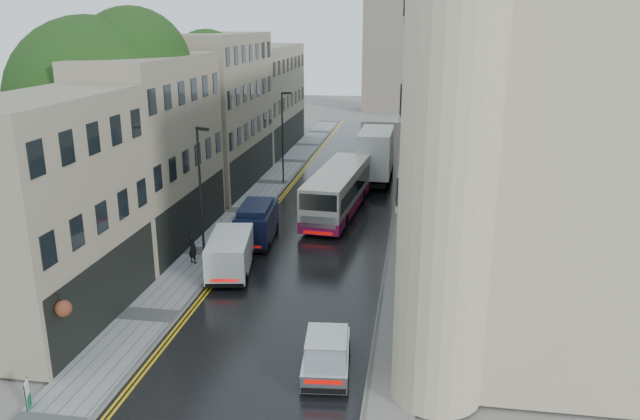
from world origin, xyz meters
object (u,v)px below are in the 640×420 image
(cream_bus, at_px, (309,203))
(white_van, at_px, (207,266))
(lamp_post_far, at_px, (283,138))
(tree_near, at_px, (97,130))
(tree_far, at_px, (184,112))
(estate_sign, at_px, (27,395))
(navy_van, at_px, (236,230))
(white_lorry, at_px, (360,160))
(silver_hatchback, at_px, (303,371))
(lamp_post_near, at_px, (201,195))
(pedestrian, at_px, (193,249))

(cream_bus, bearing_deg, white_van, -103.45)
(cream_bus, xyz_separation_m, lamp_post_far, (-4.09, 10.72, 2.22))
(tree_near, bearing_deg, white_van, -33.18)
(tree_far, bearing_deg, estate_sign, -80.08)
(tree_far, height_order, navy_van, tree_far)
(navy_van, bearing_deg, tree_near, 174.78)
(white_lorry, height_order, navy_van, white_lorry)
(tree_near, bearing_deg, cream_bus, 23.53)
(tree_far, xyz_separation_m, lamp_post_far, (7.26, 2.79, -2.41))
(cream_bus, distance_m, white_van, 11.00)
(tree_far, distance_m, silver_hatchback, 30.89)
(white_lorry, distance_m, lamp_post_near, 19.18)
(estate_sign, bearing_deg, silver_hatchback, -7.31)
(silver_hatchback, height_order, estate_sign, silver_hatchback)
(lamp_post_near, relative_size, lamp_post_far, 1.01)
(navy_van, bearing_deg, silver_hatchback, -68.91)
(white_van, bearing_deg, lamp_post_near, 102.82)
(tree_near, height_order, white_lorry, tree_near)
(cream_bus, relative_size, lamp_post_far, 1.56)
(navy_van, height_order, lamp_post_near, lamp_post_near)
(navy_van, relative_size, pedestrian, 3.11)
(tree_far, bearing_deg, lamp_post_far, 21.06)
(tree_near, height_order, silver_hatchback, tree_near)
(pedestrian, relative_size, lamp_post_near, 0.21)
(tree_far, distance_m, pedestrian, 17.61)
(tree_far, height_order, lamp_post_far, tree_far)
(navy_van, distance_m, lamp_post_far, 16.13)
(silver_hatchback, distance_m, lamp_post_near, 14.49)
(pedestrian, xyz_separation_m, lamp_post_far, (1.14, 18.43, 2.90))
(cream_bus, xyz_separation_m, lamp_post_near, (-4.80, -7.08, 2.27))
(silver_hatchback, height_order, navy_van, navy_van)
(white_lorry, bearing_deg, pedestrian, -111.74)
(tree_far, distance_m, white_lorry, 14.46)
(tree_near, relative_size, lamp_post_far, 1.88)
(white_lorry, relative_size, navy_van, 1.73)
(white_lorry, height_order, estate_sign, white_lorry)
(silver_hatchback, bearing_deg, navy_van, 110.15)
(silver_hatchback, relative_size, white_van, 0.82)
(white_lorry, xyz_separation_m, navy_van, (-5.73, -15.87, -0.99))
(tree_far, xyz_separation_m, white_lorry, (13.63, 2.74, -3.96))
(tree_near, relative_size, estate_sign, 14.38)
(tree_near, height_order, estate_sign, tree_near)
(tree_near, relative_size, pedestrian, 8.71)
(white_van, relative_size, pedestrian, 2.99)
(tree_near, height_order, lamp_post_far, tree_near)
(cream_bus, distance_m, navy_van, 6.24)
(tree_near, bearing_deg, silver_hatchback, -43.16)
(navy_van, bearing_deg, estate_sign, -103.83)
(cream_bus, height_order, silver_hatchback, cream_bus)
(white_van, xyz_separation_m, estate_sign, (-2.74, -11.16, -0.50))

